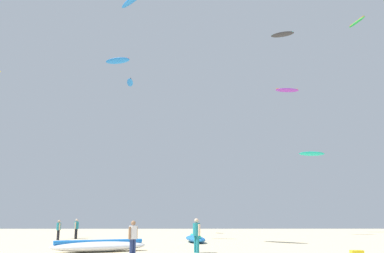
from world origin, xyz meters
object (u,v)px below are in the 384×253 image
at_px(kite_aloft_2, 130,82).
at_px(kite_aloft_7, 312,154).
at_px(person_midground, 76,227).
at_px(kite_aloft_5, 282,34).
at_px(kite_grounded_mid, 99,246).
at_px(kite_aloft_3, 118,61).
at_px(person_foreground, 133,236).
at_px(kite_grounded_near, 195,239).
at_px(cooler_box, 80,245).
at_px(person_right, 59,228).
at_px(kite_aloft_4, 287,90).
at_px(person_left, 197,233).
at_px(kite_aloft_6, 357,22).

height_order(kite_aloft_2, kite_aloft_7, kite_aloft_2).
bearing_deg(kite_aloft_2, person_midground, -99.80).
bearing_deg(kite_aloft_5, kite_aloft_7, 58.53).
xyz_separation_m(kite_grounded_mid, kite_aloft_3, (-1.95, 13.60, 16.23)).
bearing_deg(person_foreground, kite_aloft_3, 141.91).
distance_m(kite_grounded_near, cooler_box, 9.11).
height_order(person_right, kite_aloft_4, kite_aloft_4).
relative_size(person_foreground, person_left, 0.94).
bearing_deg(kite_grounded_near, kite_aloft_7, 47.57).
bearing_deg(kite_aloft_5, cooler_box, -141.79).
bearing_deg(kite_aloft_7, kite_grounded_mid, -128.72).
xyz_separation_m(kite_grounded_near, kite_grounded_mid, (-5.39, -8.87, 0.03)).
height_order(cooler_box, kite_aloft_6, kite_aloft_6).
xyz_separation_m(person_midground, kite_aloft_4, (24.01, 17.69, 18.58)).
relative_size(kite_grounded_near, cooler_box, 8.82).
height_order(person_right, kite_aloft_2, kite_aloft_2).
xyz_separation_m(kite_grounded_mid, kite_aloft_6, (27.06, 26.06, 26.76)).
xyz_separation_m(person_foreground, kite_aloft_6, (24.82, 29.33, 26.09)).
bearing_deg(person_right, kite_aloft_5, -27.25).
distance_m(person_left, kite_aloft_7, 29.66).
relative_size(kite_grounded_near, kite_grounded_mid, 0.92).
height_order(kite_aloft_3, kite_aloft_7, kite_aloft_3).
bearing_deg(person_right, kite_aloft_6, -16.29).
height_order(person_foreground, kite_aloft_4, kite_aloft_4).
xyz_separation_m(person_right, kite_aloft_7, (25.46, 11.71, 8.25)).
xyz_separation_m(person_right, kite_aloft_3, (4.16, 1.17, 15.57)).
bearing_deg(kite_grounded_mid, kite_aloft_7, 51.28).
distance_m(kite_aloft_4, kite_aloft_7, 13.10).
bearing_deg(kite_aloft_5, kite_aloft_6, 37.47).
bearing_deg(kite_aloft_5, person_right, -168.62).
bearing_deg(cooler_box, kite_aloft_6, 37.90).
relative_size(person_right, cooler_box, 2.94).
xyz_separation_m(cooler_box, kite_aloft_5, (16.71, 13.16, 20.61)).
xyz_separation_m(kite_grounded_mid, cooler_box, (-1.95, 3.48, -0.15)).
bearing_deg(person_right, kite_aloft_4, -0.41).
height_order(person_midground, kite_grounded_near, person_midground).
bearing_deg(kite_grounded_near, kite_aloft_4, 59.88).
xyz_separation_m(kite_grounded_mid, kite_aloft_7, (19.35, 24.14, 8.90)).
distance_m(person_midground, person_left, 18.33).
distance_m(kite_grounded_near, kite_aloft_7, 22.54).
distance_m(person_right, kite_aloft_5, 29.08).
bearing_deg(person_midground, kite_aloft_3, -4.35).
bearing_deg(kite_aloft_6, person_left, -129.17).
distance_m(person_left, person_right, 17.36).
xyz_separation_m(kite_grounded_near, kite_aloft_4, (13.48, 23.24, 19.31)).
relative_size(person_left, kite_grounded_near, 0.36).
xyz_separation_m(person_right, kite_aloft_5, (20.87, 4.20, 19.81)).
relative_size(cooler_box, kite_aloft_2, 0.18).
xyz_separation_m(person_midground, person_left, (10.43, -15.08, 0.02)).
height_order(person_left, kite_aloft_2, kite_aloft_2).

